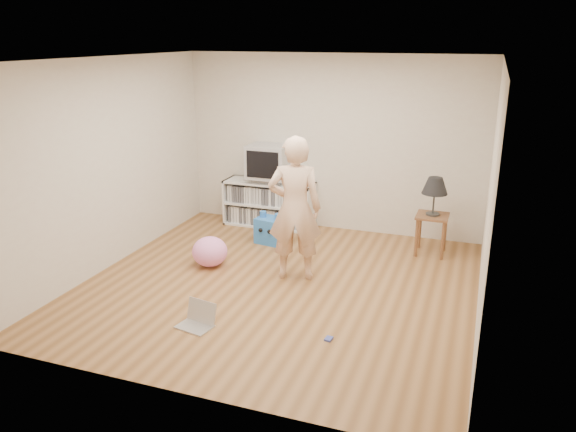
% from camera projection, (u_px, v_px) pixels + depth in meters
% --- Properties ---
extents(ground, '(4.50, 4.50, 0.00)m').
position_uv_depth(ground, '(278.00, 285.00, 6.68)').
color(ground, brown).
rests_on(ground, ground).
extents(walls, '(4.52, 4.52, 2.60)m').
position_uv_depth(walls, '(278.00, 179.00, 6.28)').
color(walls, beige).
rests_on(walls, ground).
extents(ceiling, '(4.50, 4.50, 0.01)m').
position_uv_depth(ceiling, '(277.00, 59.00, 5.88)').
color(ceiling, white).
rests_on(ceiling, walls).
extents(media_unit, '(1.40, 0.45, 0.70)m').
position_uv_depth(media_unit, '(270.00, 203.00, 8.69)').
color(media_unit, white).
rests_on(media_unit, ground).
extents(dvd_deck, '(0.45, 0.35, 0.07)m').
position_uv_depth(dvd_deck, '(269.00, 180.00, 8.56)').
color(dvd_deck, gray).
rests_on(dvd_deck, media_unit).
extents(crt_tv, '(0.60, 0.53, 0.50)m').
position_uv_depth(crt_tv, '(269.00, 161.00, 8.46)').
color(crt_tv, '#A7A7AC').
rests_on(crt_tv, dvd_deck).
extents(side_table, '(0.42, 0.42, 0.55)m').
position_uv_depth(side_table, '(432.00, 224.00, 7.52)').
color(side_table, brown).
rests_on(side_table, ground).
extents(table_lamp, '(0.34, 0.34, 0.52)m').
position_uv_depth(table_lamp, '(435.00, 187.00, 7.36)').
color(table_lamp, '#333333').
rests_on(table_lamp, side_table).
extents(person, '(0.73, 0.59, 1.76)m').
position_uv_depth(person, '(295.00, 209.00, 6.64)').
color(person, beige).
rests_on(person, ground).
extents(laptop, '(0.40, 0.35, 0.24)m').
position_uv_depth(laptop, '(198.00, 319.00, 5.75)').
color(laptop, silver).
rests_on(laptop, ground).
extents(playing_cards, '(0.08, 0.10, 0.02)m').
position_uv_depth(playing_cards, '(329.00, 339.00, 5.49)').
color(playing_cards, '#4453B7').
rests_on(playing_cards, ground).
extents(plush_blue, '(0.43, 0.38, 0.45)m').
position_uv_depth(plush_blue, '(271.00, 230.00, 7.99)').
color(plush_blue, blue).
rests_on(plush_blue, ground).
extents(plush_pink, '(0.48, 0.48, 0.38)m').
position_uv_depth(plush_pink, '(210.00, 252.00, 7.19)').
color(plush_pink, '#FF87D2').
rests_on(plush_pink, ground).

